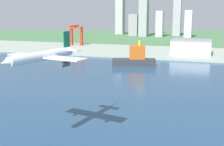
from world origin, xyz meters
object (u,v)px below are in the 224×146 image
(container_barge, at_px, (135,58))
(warehouse_main, at_px, (191,47))
(airplane_landing, at_px, (42,56))
(port_crane_red, at_px, (76,31))

(container_barge, distance_m, warehouse_main, 112.88)
(airplane_landing, height_order, port_crane_red, airplane_landing)
(airplane_landing, bearing_deg, port_crane_red, 113.33)
(airplane_landing, height_order, warehouse_main, airplane_landing)
(port_crane_red, relative_size, warehouse_main, 0.66)
(port_crane_red, height_order, warehouse_main, port_crane_red)
(container_barge, height_order, port_crane_red, port_crane_red)
(airplane_landing, bearing_deg, container_barge, 93.33)
(container_barge, bearing_deg, port_crane_red, 133.94)
(airplane_landing, xyz_separation_m, container_barge, (-12.67, 217.60, -33.62))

